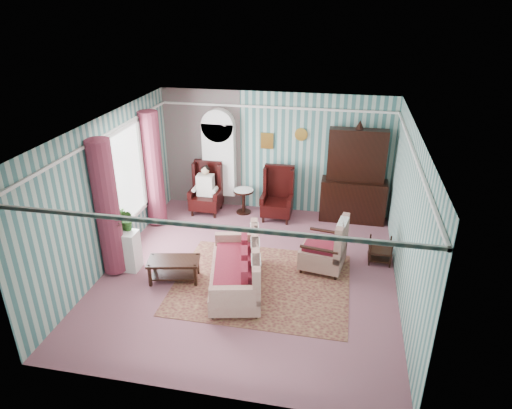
% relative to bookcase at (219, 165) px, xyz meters
% --- Properties ---
extents(floor, '(6.00, 6.00, 0.00)m').
position_rel_bookcase_xyz_m(floor, '(1.35, -2.84, -1.12)').
color(floor, '#895057').
rests_on(floor, ground).
extents(room_shell, '(5.53, 6.02, 2.91)m').
position_rel_bookcase_xyz_m(room_shell, '(0.73, -2.66, 0.89)').
color(room_shell, '#3D706D').
rests_on(room_shell, ground).
extents(bookcase, '(0.80, 0.28, 2.24)m').
position_rel_bookcase_xyz_m(bookcase, '(0.00, 0.00, 0.00)').
color(bookcase, silver).
rests_on(bookcase, floor).
extents(dresser_hutch, '(1.50, 0.56, 2.36)m').
position_rel_bookcase_xyz_m(dresser_hutch, '(3.25, -0.12, 0.06)').
color(dresser_hutch, black).
rests_on(dresser_hutch, floor).
extents(wingback_left, '(0.76, 0.80, 1.25)m').
position_rel_bookcase_xyz_m(wingback_left, '(-0.25, -0.39, -0.50)').
color(wingback_left, black).
rests_on(wingback_left, floor).
extents(wingback_right, '(0.76, 0.80, 1.25)m').
position_rel_bookcase_xyz_m(wingback_right, '(1.50, -0.39, -0.50)').
color(wingback_right, black).
rests_on(wingback_right, floor).
extents(seated_woman, '(0.44, 0.40, 1.18)m').
position_rel_bookcase_xyz_m(seated_woman, '(-0.25, -0.39, -0.53)').
color(seated_woman, white).
rests_on(seated_woman, floor).
extents(round_side_table, '(0.50, 0.50, 0.60)m').
position_rel_bookcase_xyz_m(round_side_table, '(0.65, -0.24, -0.82)').
color(round_side_table, black).
rests_on(round_side_table, floor).
extents(nest_table, '(0.45, 0.38, 0.54)m').
position_rel_bookcase_xyz_m(nest_table, '(3.82, -1.94, -0.85)').
color(nest_table, black).
rests_on(nest_table, floor).
extents(plant_stand, '(0.55, 0.35, 0.80)m').
position_rel_bookcase_xyz_m(plant_stand, '(-1.05, -3.14, -0.72)').
color(plant_stand, white).
rests_on(plant_stand, floor).
extents(rug, '(3.20, 2.60, 0.01)m').
position_rel_bookcase_xyz_m(rug, '(1.65, -3.14, -1.11)').
color(rug, '#491C18').
rests_on(rug, floor).
extents(sofa, '(1.35, 2.11, 1.02)m').
position_rel_bookcase_xyz_m(sofa, '(1.21, -3.39, -0.61)').
color(sofa, '#C4B998').
rests_on(sofa, floor).
extents(floral_armchair, '(0.94, 1.01, 1.04)m').
position_rel_bookcase_xyz_m(floral_armchair, '(2.71, -2.37, -0.60)').
color(floral_armchair, '#B8A98E').
rests_on(floral_armchair, floor).
extents(coffee_table, '(1.02, 0.67, 0.44)m').
position_rel_bookcase_xyz_m(coffee_table, '(0.02, -3.34, -0.90)').
color(coffee_table, black).
rests_on(coffee_table, floor).
extents(potted_plant_a, '(0.37, 0.33, 0.39)m').
position_rel_bookcase_xyz_m(potted_plant_a, '(-1.08, -3.28, -0.12)').
color(potted_plant_a, '#1B571F').
rests_on(potted_plant_a, plant_stand).
extents(potted_plant_b, '(0.30, 0.28, 0.44)m').
position_rel_bookcase_xyz_m(potted_plant_b, '(-0.95, -3.05, -0.10)').
color(potted_plant_b, '#26581B').
rests_on(potted_plant_b, plant_stand).
extents(potted_plant_c, '(0.30, 0.30, 0.42)m').
position_rel_bookcase_xyz_m(potted_plant_c, '(-1.11, -3.03, -0.11)').
color(potted_plant_c, '#1A4D18').
rests_on(potted_plant_c, plant_stand).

